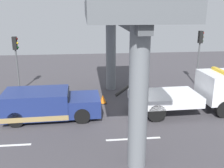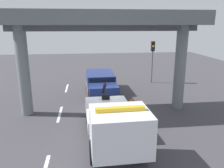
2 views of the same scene
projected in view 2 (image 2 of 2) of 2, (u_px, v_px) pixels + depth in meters
The scene contains 8 objects.
ground_plane at pixel (106, 113), 14.69m from camera, with size 60.00×40.00×0.10m, color #423F44.
lane_stripe_west at pixel (67, 88), 20.10m from camera, with size 2.60×0.16×0.01m, color silver.
lane_stripe_mid at pixel (60, 114), 14.34m from camera, with size 2.60×0.16×0.01m, color silver.
tow_truck_white at pixel (114, 122), 10.29m from camera, with size 7.28×2.55×2.46m.
towed_van_green at pixel (101, 84), 18.59m from camera, with size 5.25×2.34×1.58m.
overpass_structure at pixel (104, 26), 13.53m from camera, with size 3.60×11.87×6.26m.
traffic_light_near at pixel (153, 53), 21.21m from camera, with size 0.39×0.32×3.95m.
traffic_cone_orange at pixel (132, 101), 15.87m from camera, with size 0.48×0.48×0.57m.
Camera 2 is at (13.66, -1.21, 5.54)m, focal length 36.31 mm.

